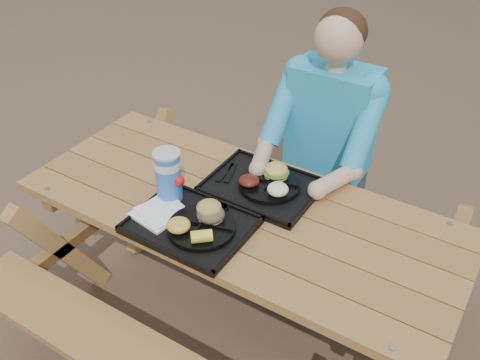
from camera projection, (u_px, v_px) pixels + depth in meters
The scene contains 18 objects.
ground at pixel (240, 326), 2.60m from camera, with size 60.00×60.00×0.00m, color #999999.
picnic_table at pixel (240, 272), 2.38m from camera, with size 1.80×1.49×0.75m, color #999999, non-canonical shape.
tray_near at pixel (191, 225), 2.05m from camera, with size 0.45×0.35×0.02m, color black.
tray_far at pixel (262, 187), 2.24m from camera, with size 0.45×0.35×0.02m, color black.
plate_near at pixel (201, 227), 2.01m from camera, with size 0.26×0.26×0.02m, color black.
plate_far at pixel (270, 184), 2.23m from camera, with size 0.26×0.26×0.02m, color black.
napkin_stack at pixel (159, 212), 2.08m from camera, with size 0.17×0.17×0.02m, color white.
soda_cup at pixel (168, 177), 2.11m from camera, with size 0.10×0.10×0.21m, color blue.
condiment_bbq at pixel (210, 204), 2.11m from camera, with size 0.05×0.05×0.03m, color black.
condiment_mustard at pixel (223, 209), 2.09m from camera, with size 0.04×0.04×0.03m, color orange.
sandwich at pixel (210, 208), 2.00m from camera, with size 0.10×0.10×0.11m, color gold, non-canonical shape.
mac_cheese at pixel (179, 225), 1.97m from camera, with size 0.09×0.09×0.04m, color yellow.
corn_cob at pixel (202, 236), 1.92m from camera, with size 0.08×0.08×0.05m, color yellow, non-canonical shape.
cutlery_far at pixel (230, 173), 2.31m from camera, with size 0.03×0.15×0.01m, color black.
burger at pixel (276, 167), 2.23m from camera, with size 0.10×0.10×0.09m, color gold, non-canonical shape.
baked_beans at pixel (249, 181), 2.20m from camera, with size 0.09×0.09×0.04m, color #551811.
potato_salad at pixel (278, 189), 2.14m from camera, with size 0.09×0.09×0.05m, color white.
diner at pixel (325, 162), 2.61m from camera, with size 0.48×0.84×1.28m, color #1BC2B9, non-canonical shape.
Camera 1 is at (0.89, -1.43, 2.11)m, focal length 40.00 mm.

